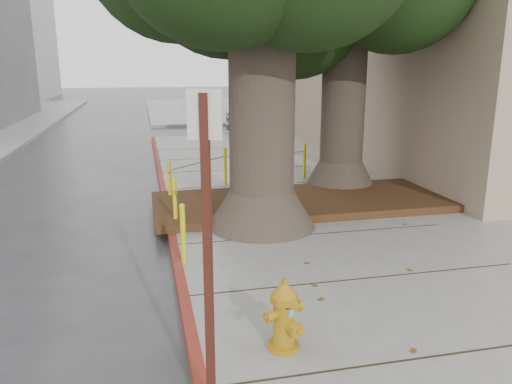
{
  "coord_description": "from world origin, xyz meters",
  "views": [
    {
      "loc": [
        -2.42,
        -6.12,
        3.12
      ],
      "look_at": [
        -0.66,
        1.62,
        1.1
      ],
      "focal_mm": 35.0,
      "sensor_mm": 36.0,
      "label": 1
    }
  ],
  "objects_px": {
    "car_silver": "(267,118)",
    "car_red": "(400,113)",
    "signpost": "(207,241)",
    "fire_hydrant": "(284,316)"
  },
  "relations": [
    {
      "from": "car_silver",
      "to": "car_red",
      "type": "bearing_deg",
      "value": -70.46
    },
    {
      "from": "signpost",
      "to": "car_silver",
      "type": "distance_m",
      "value": 20.11
    },
    {
      "from": "car_red",
      "to": "car_silver",
      "type": "bearing_deg",
      "value": 100.86
    },
    {
      "from": "car_silver",
      "to": "car_red",
      "type": "xyz_separation_m",
      "value": [
        8.05,
        2.03,
        -0.11
      ]
    },
    {
      "from": "signpost",
      "to": "car_red",
      "type": "distance_m",
      "value": 25.27
    },
    {
      "from": "fire_hydrant",
      "to": "signpost",
      "type": "distance_m",
      "value": 1.68
    },
    {
      "from": "signpost",
      "to": "car_red",
      "type": "xyz_separation_m",
      "value": [
        13.41,
        21.38,
        -1.16
      ]
    },
    {
      "from": "fire_hydrant",
      "to": "car_red",
      "type": "distance_m",
      "value": 24.11
    },
    {
      "from": "car_silver",
      "to": "car_red",
      "type": "relative_size",
      "value": 1.15
    },
    {
      "from": "signpost",
      "to": "car_red",
      "type": "relative_size",
      "value": 0.8
    }
  ]
}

